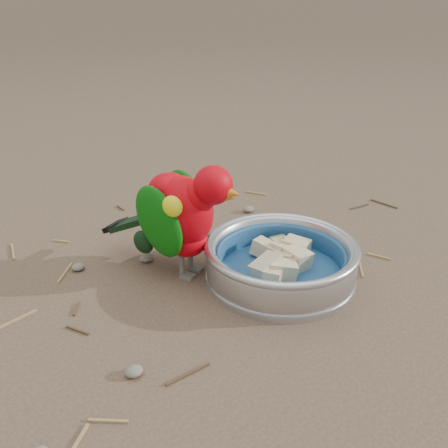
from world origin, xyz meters
TOP-DOWN VIEW (x-y plane):
  - ground at (0.00, 0.00)m, footprint 60.00×60.00m
  - food_bowl at (0.04, -0.05)m, footprint 0.22×0.22m
  - bowl_wall at (0.04, -0.05)m, footprint 0.22×0.22m
  - fruit_wedges at (0.04, -0.05)m, footprint 0.13×0.13m
  - lory_parrot at (-0.07, 0.05)m, footprint 0.19×0.24m
  - ground_debris at (-0.03, 0.02)m, footprint 0.90×0.80m

SIDE VIEW (x-z plane):
  - ground at x=0.00m, z-range 0.00..0.00m
  - ground_debris at x=-0.03m, z-range 0.00..0.01m
  - food_bowl at x=0.04m, z-range 0.00..0.02m
  - fruit_wedges at x=0.04m, z-range 0.02..0.05m
  - bowl_wall at x=0.04m, z-range 0.02..0.06m
  - lory_parrot at x=-0.07m, z-range 0.00..0.17m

